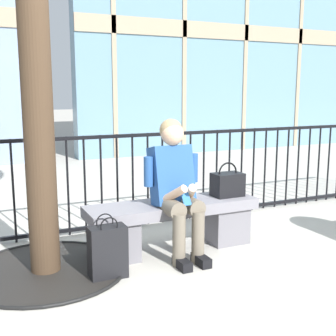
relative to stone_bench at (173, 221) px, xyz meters
name	(u,v)px	position (x,y,z in m)	size (l,w,h in m)	color
ground_plane	(173,249)	(0.00, 0.00, -0.27)	(60.00, 60.00, 0.00)	#B2ADA3
stone_bench	(173,221)	(0.00, 0.00, 0.00)	(1.60, 0.44, 0.45)	slate
seated_person_with_phone	(176,184)	(-0.03, -0.13, 0.38)	(0.52, 0.66, 1.21)	#6B6051
handbag_on_bench	(227,184)	(0.58, -0.01, 0.30)	(0.29, 0.19, 0.33)	black
shopping_bag	(108,252)	(-0.73, -0.35, -0.06)	(0.29, 0.16, 0.51)	black
plaza_railing	(140,179)	(0.00, 0.81, 0.24)	(7.81, 0.04, 1.01)	black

